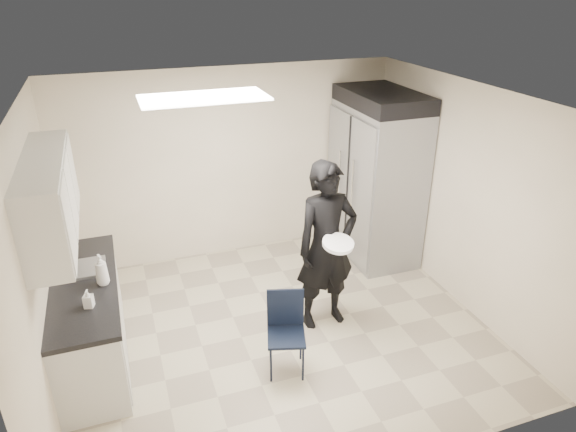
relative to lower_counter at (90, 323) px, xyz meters
name	(u,v)px	position (x,y,z in m)	size (l,w,h in m)	color
floor	(279,329)	(1.95, -0.20, -0.43)	(4.50, 4.50, 0.00)	#B3A98C
ceiling	(277,98)	(1.95, -0.20, 2.17)	(4.50, 4.50, 0.00)	white
back_wall	(231,164)	(1.95, 1.80, 0.87)	(4.50, 4.50, 0.00)	beige
left_wall	(38,263)	(-0.30, -0.20, 0.87)	(4.00, 4.00, 0.00)	beige
right_wall	(463,197)	(4.20, -0.20, 0.87)	(4.00, 4.00, 0.00)	beige
ceiling_panel	(204,97)	(1.35, 0.20, 2.14)	(1.20, 0.60, 0.02)	white
lower_counter	(90,323)	(0.00, 0.00, 0.00)	(0.60, 1.90, 0.86)	silver
countertop	(82,285)	(0.00, 0.00, 0.46)	(0.64, 1.95, 0.05)	black
sink	(85,273)	(0.02, 0.25, 0.44)	(0.42, 0.40, 0.14)	gray
faucet	(61,264)	(-0.18, 0.25, 0.59)	(0.02, 0.02, 0.24)	silver
upper_cabinets	(49,198)	(-0.13, 0.00, 1.40)	(0.35, 1.80, 0.75)	silver
towel_dispenser	(53,177)	(-0.19, 1.15, 1.19)	(0.22, 0.30, 0.35)	black
notice_sticker_left	(42,266)	(-0.29, -0.10, 0.79)	(0.00, 0.12, 0.07)	yellow
notice_sticker_right	(44,259)	(-0.29, 0.10, 0.75)	(0.00, 0.12, 0.07)	yellow
commercial_fridge	(376,183)	(3.78, 1.07, 0.62)	(0.80, 1.35, 2.10)	gray
fridge_compressor	(383,99)	(3.78, 1.07, 1.77)	(0.80, 1.35, 0.20)	black
folding_chair	(286,337)	(1.81, -0.85, -0.02)	(0.37, 0.37, 0.82)	black
man_tuxedo	(327,246)	(2.50, -0.20, 0.53)	(0.71, 0.47, 1.92)	black
bucket_lid	(338,244)	(2.51, -0.45, 0.69)	(0.33, 0.33, 0.04)	white
soap_bottle_a	(101,270)	(0.20, -0.09, 0.64)	(0.12, 0.12, 0.32)	white
soap_bottle_b	(88,299)	(0.07, -0.45, 0.57)	(0.08, 0.08, 0.18)	#AAA8B4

